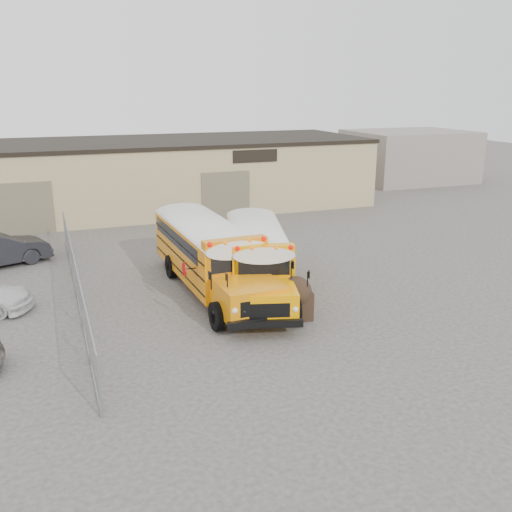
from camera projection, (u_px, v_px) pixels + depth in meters
name	position (u px, v px, depth m)	size (l,w,h in m)	color
ground	(245.00, 307.00, 21.97)	(120.00, 120.00, 0.00)	#413E3B
warehouse	(148.00, 174.00, 39.25)	(30.20, 10.20, 4.67)	tan
chainlink_fence	(76.00, 279.00, 22.40)	(0.07, 18.07, 1.81)	gray
distant_building_right	(408.00, 156.00, 50.95)	(10.00, 8.00, 4.40)	gray
school_bus_left	(172.00, 220.00, 28.82)	(3.11, 10.07, 2.92)	orange
school_bus_right	(248.00, 222.00, 28.79)	(4.69, 9.51, 2.71)	#FA9C00
tarp_bundle	(296.00, 297.00, 20.67)	(1.17, 1.17, 1.59)	black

